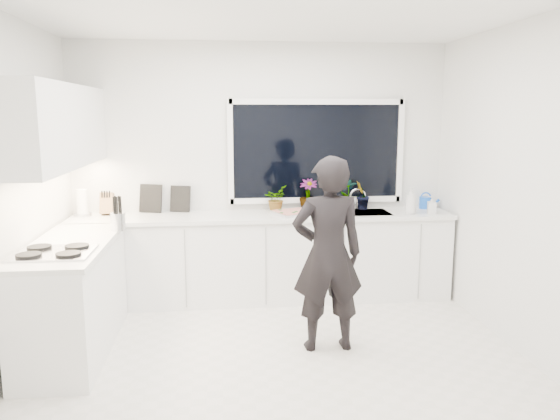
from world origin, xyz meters
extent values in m
cube|color=beige|center=(0.00, 0.00, -0.01)|extent=(4.00, 3.50, 0.02)
cube|color=white|center=(0.00, 1.76, 1.35)|extent=(4.00, 0.02, 2.70)
cube|color=white|center=(-2.01, 0.00, 1.35)|extent=(0.02, 3.50, 2.70)
cube|color=white|center=(2.01, 0.00, 1.35)|extent=(0.02, 3.50, 2.70)
cube|color=white|center=(0.00, 0.00, 2.71)|extent=(4.00, 3.50, 0.02)
cube|color=black|center=(0.60, 1.73, 1.55)|extent=(1.80, 0.02, 1.00)
cube|color=white|center=(0.00, 1.45, 0.44)|extent=(3.92, 0.58, 0.88)
cube|color=white|center=(-1.67, 0.35, 0.44)|extent=(0.58, 1.60, 0.88)
cube|color=silver|center=(0.00, 1.44, 0.90)|extent=(3.94, 0.62, 0.04)
cube|color=silver|center=(-1.67, 0.35, 0.90)|extent=(0.62, 1.60, 0.04)
cube|color=white|center=(-1.79, 0.70, 1.85)|extent=(0.34, 2.10, 0.70)
cube|color=silver|center=(1.05, 1.45, 0.87)|extent=(0.58, 0.42, 0.14)
cylinder|color=silver|center=(1.05, 1.65, 1.03)|extent=(0.03, 0.03, 0.22)
cube|color=black|center=(-1.69, 0.00, 0.94)|extent=(0.56, 0.48, 0.03)
imported|color=black|center=(0.43, 0.16, 0.81)|extent=(0.61, 0.41, 1.63)
cube|color=silver|center=(0.36, 1.42, 0.94)|extent=(0.59, 0.52, 0.03)
cube|color=red|center=(0.36, 1.42, 0.95)|extent=(0.54, 0.47, 0.01)
cylinder|color=blue|center=(1.81, 1.61, 0.98)|extent=(0.18, 0.18, 0.13)
cylinder|color=white|center=(-1.85, 1.55, 1.05)|extent=(0.14, 0.14, 0.26)
cube|color=#976E46|center=(-1.61, 1.59, 1.03)|extent=(0.13, 0.11, 0.22)
cylinder|color=silver|center=(-1.36, 0.80, 1.00)|extent=(0.13, 0.13, 0.16)
cube|color=black|center=(-0.87, 1.69, 1.06)|extent=(0.22, 0.09, 0.28)
cube|color=black|center=(-1.18, 1.69, 1.07)|extent=(0.24, 0.10, 0.30)
imported|color=#26662D|center=(0.14, 1.61, 1.06)|extent=(0.30, 0.32, 0.28)
imported|color=#26662D|center=(0.50, 1.61, 1.09)|extent=(0.22, 0.22, 0.34)
imported|color=#26662D|center=(0.94, 1.61, 1.09)|extent=(0.19, 0.15, 0.33)
imported|color=#26662D|center=(1.09, 1.61, 1.08)|extent=(0.22, 0.22, 0.32)
imported|color=#D8BF66|center=(1.53, 1.30, 1.06)|extent=(0.14, 0.14, 0.28)
imported|color=#D8BF66|center=(1.76, 1.30, 1.01)|extent=(0.10, 0.10, 0.18)
camera|label=1|loc=(-0.42, -4.13, 1.96)|focal=35.00mm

